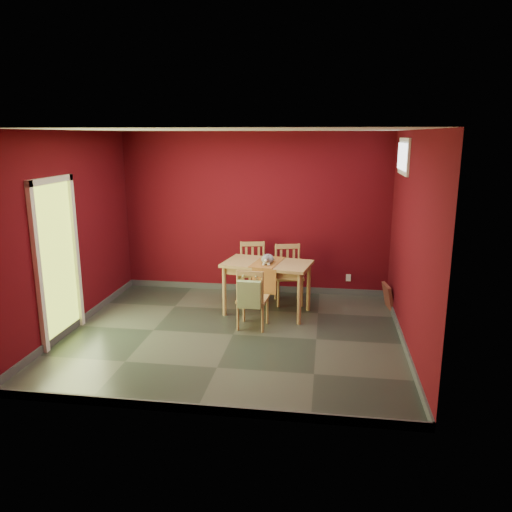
# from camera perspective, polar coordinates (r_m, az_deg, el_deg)

# --- Properties ---
(ground) EXTENTS (4.50, 4.50, 0.00)m
(ground) POSITION_cam_1_polar(r_m,az_deg,el_deg) (6.86, -2.64, -8.96)
(ground) COLOR #2D342D
(ground) RESTS_ON ground
(room_shell) EXTENTS (4.50, 4.50, 4.50)m
(room_shell) POSITION_cam_1_polar(r_m,az_deg,el_deg) (6.84, -2.64, -8.57)
(room_shell) COLOR #4B070F
(room_shell) RESTS_ON ground
(doorway) EXTENTS (0.06, 1.01, 2.13)m
(doorway) POSITION_cam_1_polar(r_m,az_deg,el_deg) (6.93, -21.82, 0.05)
(doorway) COLOR #B7D838
(doorway) RESTS_ON ground
(window) EXTENTS (0.05, 0.90, 0.50)m
(window) POSITION_cam_1_polar(r_m,az_deg,el_deg) (7.29, 16.50, 10.86)
(window) COLOR white
(window) RESTS_ON room_shell
(outlet_plate) EXTENTS (0.08, 0.02, 0.12)m
(outlet_plate) POSITION_cam_1_polar(r_m,az_deg,el_deg) (8.54, 10.51, -2.46)
(outlet_plate) COLOR silver
(outlet_plate) RESTS_ON room_shell
(dining_table) EXTENTS (1.38, 0.95, 0.79)m
(dining_table) POSITION_cam_1_polar(r_m,az_deg,el_deg) (7.44, 1.29, -1.47)
(dining_table) COLOR #AC8450
(dining_table) RESTS_ON ground
(table_runner) EXTENTS (0.48, 0.80, 0.38)m
(table_runner) POSITION_cam_1_polar(r_m,az_deg,el_deg) (7.31, 1.18, -1.41)
(table_runner) COLOR #985927
(table_runner) RESTS_ON dining_table
(chair_far_left) EXTENTS (0.52, 0.52, 0.93)m
(chair_far_left) POSITION_cam_1_polar(r_m,az_deg,el_deg) (8.17, -0.34, -1.66)
(chair_far_left) COLOR #AC8450
(chair_far_left) RESTS_ON ground
(chair_far_right) EXTENTS (0.52, 0.52, 0.93)m
(chair_far_right) POSITION_cam_1_polar(r_m,az_deg,el_deg) (8.00, 3.72, -2.02)
(chair_far_right) COLOR #AC8450
(chair_far_right) RESTS_ON ground
(chair_near) EXTENTS (0.43, 0.43, 0.86)m
(chair_near) POSITION_cam_1_polar(r_m,az_deg,el_deg) (6.93, -0.44, -4.81)
(chair_near) COLOR #AC8450
(chair_near) RESTS_ON ground
(tote_bag) EXTENTS (0.31, 0.19, 0.44)m
(tote_bag) POSITION_cam_1_polar(r_m,az_deg,el_deg) (6.70, -0.79, -4.42)
(tote_bag) COLOR #90A96C
(tote_bag) RESTS_ON chair_near
(cat) EXTENTS (0.20, 0.38, 0.19)m
(cat) POSITION_cam_1_polar(r_m,az_deg,el_deg) (7.34, 1.32, -0.13)
(cat) COLOR slate
(cat) RESTS_ON table_runner
(picture_frame) EXTENTS (0.19, 0.41, 0.39)m
(picture_frame) POSITION_cam_1_polar(r_m,az_deg,el_deg) (8.03, 14.85, -4.51)
(picture_frame) COLOR brown
(picture_frame) RESTS_ON ground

